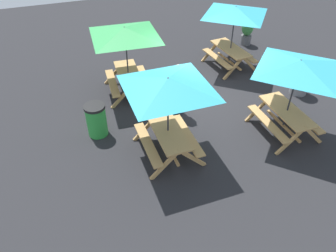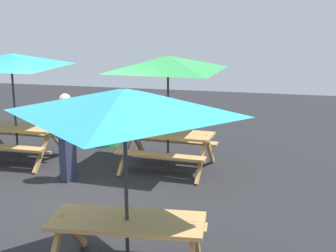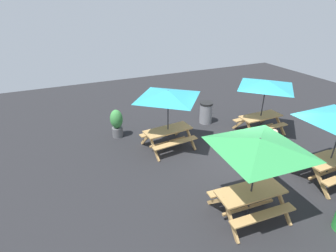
% 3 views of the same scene
% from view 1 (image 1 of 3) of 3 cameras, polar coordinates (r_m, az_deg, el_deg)
% --- Properties ---
extents(ground_plane, '(24.00, 24.00, 0.00)m').
position_cam_1_polar(ground_plane, '(10.73, 5.80, 3.82)').
color(ground_plane, '#232326').
rests_on(ground_plane, ground).
extents(picnic_table_0, '(2.18, 2.18, 2.34)m').
position_cam_1_polar(picnic_table_0, '(12.31, 11.57, 18.37)').
color(picnic_table_0, tan).
rests_on(picnic_table_0, ground).
extents(picnic_table_1, '(2.83, 2.83, 2.34)m').
position_cam_1_polar(picnic_table_1, '(7.68, 0.00, 6.38)').
color(picnic_table_1, tan).
rests_on(picnic_table_1, ground).
extents(picnic_table_2, '(2.82, 2.82, 2.34)m').
position_cam_1_polar(picnic_table_2, '(10.44, -7.47, 15.14)').
color(picnic_table_2, tan).
rests_on(picnic_table_2, ground).
extents(picnic_table_3, '(2.01, 2.01, 2.34)m').
position_cam_1_polar(picnic_table_3, '(9.07, 21.74, 8.89)').
color(picnic_table_3, tan).
rests_on(picnic_table_3, ground).
extents(trash_bin_green, '(0.59, 0.59, 0.98)m').
position_cam_1_polar(trash_bin_green, '(9.39, -12.36, 1.04)').
color(trash_bin_green, green).
rests_on(trash_bin_green, ground).
extents(trash_bin_gray, '(0.59, 0.59, 0.98)m').
position_cam_1_polar(trash_bin_gray, '(11.86, 22.14, 7.42)').
color(trash_bin_gray, gray).
rests_on(trash_bin_gray, ground).
extents(potted_plant_0, '(0.51, 0.51, 1.19)m').
position_cam_1_polar(potted_plant_0, '(14.84, 13.64, 15.92)').
color(potted_plant_0, '#59595B').
rests_on(potted_plant_0, ground).
extents(person_standing, '(0.33, 0.41, 1.67)m').
position_cam_1_polar(person_standing, '(9.81, 1.73, 6.55)').
color(person_standing, '#2D334C').
rests_on(person_standing, ground).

